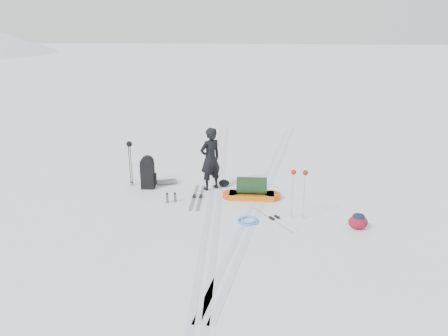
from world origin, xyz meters
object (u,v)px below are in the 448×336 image
Objects in this scene: expedition_rucksack at (150,173)px; skier at (210,159)px; ski_poles_black at (129,149)px; pulk_sled at (252,190)px.

skier is at bearing -1.74° from expedition_rucksack.
expedition_rucksack is (-1.74, -0.08, -0.46)m from skier.
ski_poles_black is at bearing -42.59° from skier.
skier reaches higher than pulk_sled.
skier is at bearing 152.13° from pulk_sled.
skier is at bearing -19.21° from ski_poles_black.
skier is 1.34× the size of ski_poles_black.
ski_poles_black is (-3.53, 0.63, 0.87)m from pulk_sled.
pulk_sled is at bearing -14.32° from expedition_rucksack.
pulk_sled is 1.63× the size of expedition_rucksack.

